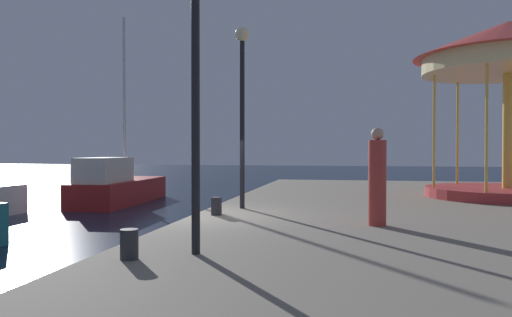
% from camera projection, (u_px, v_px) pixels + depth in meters
% --- Properties ---
extents(ground_plane, '(120.00, 120.00, 0.00)m').
position_uv_depth(ground_plane, '(194.00, 250.00, 11.03)').
color(ground_plane, '#162338').
extents(sailboat_red, '(2.20, 6.33, 7.96)m').
position_uv_depth(sailboat_red, '(117.00, 186.00, 20.39)').
color(sailboat_red, maroon).
rests_on(sailboat_red, ground).
extents(carousel, '(5.54, 5.54, 5.35)m').
position_uv_depth(carousel, '(508.00, 66.00, 14.82)').
color(carousel, '#B23333').
rests_on(carousel, quay_dock).
extents(lamp_post_mid_promenade, '(0.36, 0.36, 4.30)m').
position_uv_depth(lamp_post_mid_promenade, '(195.00, 42.00, 6.77)').
color(lamp_post_mid_promenade, black).
rests_on(lamp_post_mid_promenade, quay_dock).
extents(lamp_post_far_end, '(0.36, 0.36, 4.49)m').
position_uv_depth(lamp_post_far_end, '(242.00, 85.00, 12.12)').
color(lamp_post_far_end, black).
rests_on(lamp_post_far_end, quay_dock).
extents(bollard_center, '(0.24, 0.24, 0.40)m').
position_uv_depth(bollard_center, '(216.00, 206.00, 10.88)').
color(bollard_center, '#2D2D33').
rests_on(bollard_center, quay_dock).
extents(bollard_south, '(0.24, 0.24, 0.40)m').
position_uv_depth(bollard_south, '(129.00, 244.00, 6.47)').
color(bollard_south, '#2D2D33').
rests_on(bollard_south, quay_dock).
extents(person_by_the_water, '(0.34, 0.34, 1.88)m').
position_uv_depth(person_by_the_water, '(377.00, 180.00, 9.37)').
color(person_by_the_water, '#B23833').
rests_on(person_by_the_water, quay_dock).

